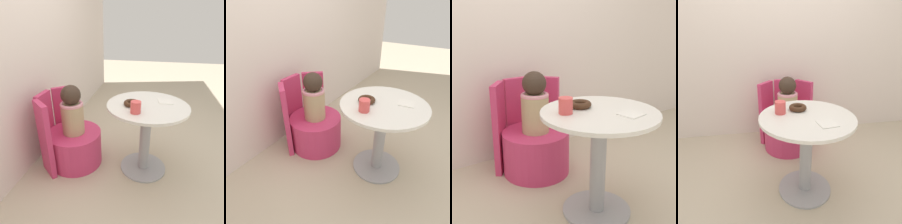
{
  "view_description": "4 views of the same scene",
  "coord_description": "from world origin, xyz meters",
  "views": [
    {
      "loc": [
        -1.58,
        -0.07,
        1.4
      ],
      "look_at": [
        0.05,
        0.28,
        0.63
      ],
      "focal_mm": 32.0,
      "sensor_mm": 36.0,
      "label": 1
    },
    {
      "loc": [
        -1.34,
        -0.49,
        1.48
      ],
      "look_at": [
        0.01,
        0.35,
        0.55
      ],
      "focal_mm": 32.0,
      "sensor_mm": 36.0,
      "label": 2
    },
    {
      "loc": [
        -1.15,
        -1.37,
        1.28
      ],
      "look_at": [
        0.06,
        0.28,
        0.63
      ],
      "focal_mm": 50.0,
      "sensor_mm": 36.0,
      "label": 3
    },
    {
      "loc": [
        -0.27,
        -1.38,
        1.32
      ],
      "look_at": [
        0.03,
        0.37,
        0.58
      ],
      "focal_mm": 32.0,
      "sensor_mm": 36.0,
      "label": 4
    }
  ],
  "objects": [
    {
      "name": "tub_chair",
      "position": [
        0.06,
        0.67,
        0.18
      ],
      "size": [
        0.55,
        0.55,
        0.36
      ],
      "color": "#C63360",
      "rests_on": "ground_plane"
    },
    {
      "name": "booth_backrest",
      "position": [
        0.06,
        0.9,
        0.38
      ],
      "size": [
        0.64,
        0.24,
        0.75
      ],
      "color": "#C63360",
      "rests_on": "ground_plane"
    },
    {
      "name": "cup",
      "position": [
        -0.1,
        0.05,
        0.76
      ],
      "size": [
        0.09,
        0.09,
        0.1
      ],
      "color": "#DB4C4C",
      "rests_on": "round_table"
    },
    {
      "name": "back_wall",
      "position": [
        0.0,
        1.13,
        1.2
      ],
      "size": [
        6.0,
        0.06,
        2.4
      ],
      "color": "silver",
      "rests_on": "ground_plane"
    },
    {
      "name": "child_figure",
      "position": [
        0.06,
        0.67,
        0.6
      ],
      "size": [
        0.22,
        0.22,
        0.49
      ],
      "color": "tan",
      "rests_on": "tub_chair"
    },
    {
      "name": "paper_napkin",
      "position": [
        0.2,
        -0.2,
        0.71
      ],
      "size": [
        0.14,
        0.14,
        0.01
      ],
      "color": "silver",
      "rests_on": "round_table"
    },
    {
      "name": "round_table",
      "position": [
        0.09,
        -0.04,
        0.49
      ],
      "size": [
        0.73,
        0.73,
        0.71
      ],
      "color": "#99999E",
      "rests_on": "ground_plane"
    },
    {
      "name": "ground_plane",
      "position": [
        0.0,
        0.0,
        0.0
      ],
      "size": [
        12.0,
        12.0,
        0.0
      ],
      "primitive_type": "plane",
      "color": "#B7A88E"
    },
    {
      "name": "donut",
      "position": [
        0.05,
        0.1,
        0.73
      ],
      "size": [
        0.14,
        0.14,
        0.04
      ],
      "color": "#3D2314",
      "rests_on": "round_table"
    }
  ]
}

